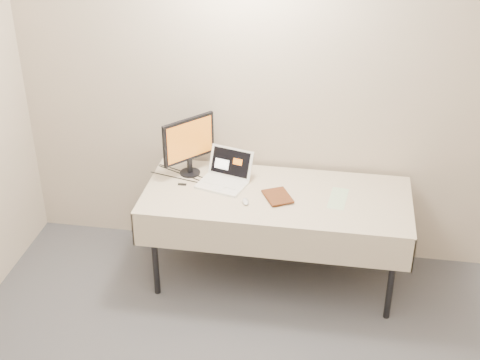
% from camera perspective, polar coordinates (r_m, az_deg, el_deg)
% --- Properties ---
extents(back_wall, '(4.00, 0.10, 2.70)m').
position_cam_1_polar(back_wall, '(4.80, 3.99, 7.83)').
color(back_wall, beige).
rests_on(back_wall, ground).
extents(table, '(1.86, 0.81, 0.74)m').
position_cam_1_polar(table, '(4.69, 3.13, -1.89)').
color(table, black).
rests_on(table, ground).
extents(laptop, '(0.40, 0.39, 0.22)m').
position_cam_1_polar(laptop, '(4.78, -1.25, 0.39)').
color(laptop, white).
rests_on(laptop, table).
extents(monitor, '(0.30, 0.34, 0.44)m').
position_cam_1_polar(monitor, '(4.81, -4.39, 3.25)').
color(monitor, black).
rests_on(monitor, table).
extents(book, '(0.16, 0.09, 0.22)m').
position_cam_1_polar(book, '(4.53, 2.29, -0.53)').
color(book, brown).
rests_on(book, table).
extents(alarm_clock, '(0.15, 0.10, 0.06)m').
position_cam_1_polar(alarm_clock, '(4.89, -0.07, 0.81)').
color(alarm_clock, black).
rests_on(alarm_clock, table).
extents(clicker, '(0.07, 0.10, 0.02)m').
position_cam_1_polar(clicker, '(4.55, 0.46, -1.85)').
color(clicker, silver).
rests_on(clicker, table).
extents(paper_form, '(0.15, 0.30, 0.00)m').
position_cam_1_polar(paper_form, '(4.65, 8.37, -1.56)').
color(paper_form, '#B4D4A8').
rests_on(paper_form, table).
extents(usb_dongle, '(0.06, 0.02, 0.01)m').
position_cam_1_polar(usb_dongle, '(4.78, -4.96, -0.37)').
color(usb_dongle, black).
rests_on(usb_dongle, table).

